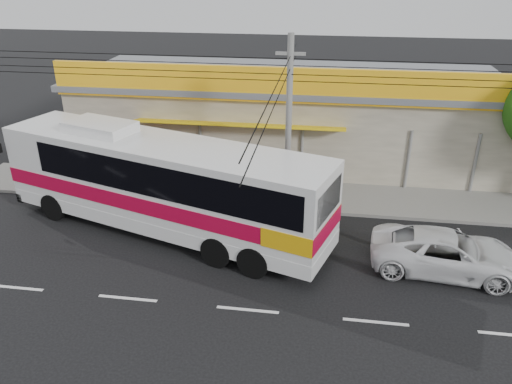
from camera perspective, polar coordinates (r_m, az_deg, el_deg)
ground at (r=18.31m, az=0.32°, el=-8.49°), size 120.00×120.00×0.00m
sidewalk at (r=23.46m, az=2.41°, el=-0.26°), size 30.00×3.20×0.15m
lane_markings at (r=16.31m, az=-0.97°, el=-13.32°), size 50.00×0.12×0.01m
storefront_building at (r=27.83m, az=3.74°, el=8.77°), size 22.60×9.20×5.70m
coach_bus at (r=19.76m, az=-10.21°, el=1.25°), size 13.97×7.00×4.24m
motorbike_red at (r=25.48m, az=-11.38°, el=2.85°), size 2.03×0.77×1.05m
motorbike_dark at (r=23.75m, az=-10.58°, el=1.21°), size 1.79×0.94×1.03m
white_car at (r=18.95m, az=20.99°, el=-6.49°), size 5.50×2.95×1.47m
utility_pole at (r=19.72m, az=3.92°, el=13.86°), size 34.00×14.00×7.63m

